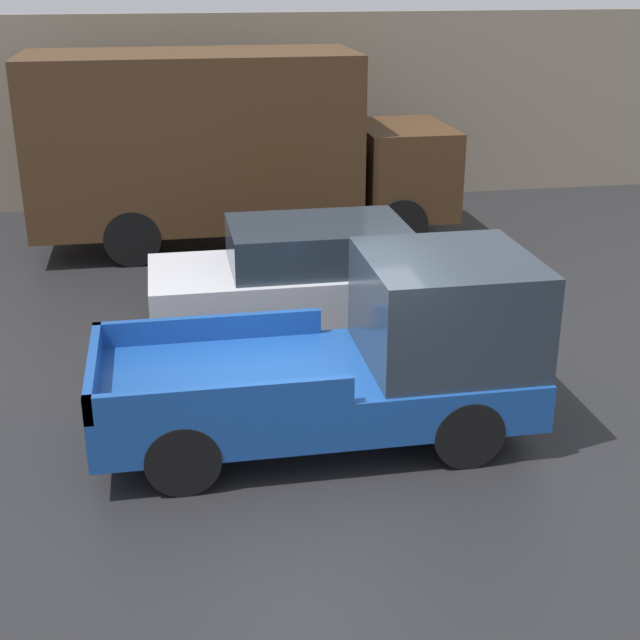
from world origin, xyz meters
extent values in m
plane|color=#232326|center=(0.00, 0.00, 0.00)|extent=(60.00, 60.00, 0.00)
cube|color=gray|center=(0.00, 11.85, 2.11)|extent=(28.00, 0.15, 4.21)
cube|color=#194799|center=(-0.05, 0.47, 0.64)|extent=(5.02, 2.06, 0.56)
cube|color=#28333D|center=(1.51, 0.47, 1.53)|extent=(1.91, 1.94, 1.22)
cube|color=#194799|center=(-1.18, 1.45, 1.07)|extent=(2.76, 0.10, 0.31)
cube|color=#194799|center=(-1.18, -0.51, 1.07)|extent=(2.76, 0.10, 0.31)
cube|color=#194799|center=(-2.51, 0.47, 1.07)|extent=(0.10, 2.06, 0.31)
cylinder|color=black|center=(1.51, 1.39, 0.40)|extent=(0.80, 0.26, 0.80)
cylinder|color=black|center=(1.51, -0.44, 0.40)|extent=(0.80, 0.26, 0.80)
cylinder|color=black|center=(-1.60, 1.39, 0.40)|extent=(0.80, 0.26, 0.80)
cylinder|color=black|center=(-1.60, -0.44, 0.40)|extent=(0.80, 0.26, 0.80)
cube|color=silver|center=(0.45, 3.90, 0.63)|extent=(4.74, 1.95, 0.72)
cube|color=#28333D|center=(0.59, 3.90, 1.31)|extent=(2.61, 1.72, 0.64)
cylinder|color=black|center=(1.92, 4.78, 0.32)|extent=(0.64, 0.22, 0.64)
cylinder|color=black|center=(1.92, 3.03, 0.32)|extent=(0.64, 0.22, 0.64)
cylinder|color=black|center=(-1.02, 4.78, 0.32)|extent=(0.64, 0.22, 0.64)
cylinder|color=black|center=(-1.02, 3.03, 0.32)|extent=(0.64, 0.22, 0.64)
cube|color=#472D19|center=(3.18, 8.59, 1.35)|extent=(1.79, 2.46, 1.72)
cube|color=#472D19|center=(-0.97, 8.59, 2.09)|extent=(6.18, 2.59, 3.20)
cylinder|color=black|center=(2.85, 9.75, 0.52)|extent=(1.04, 0.30, 1.04)
cylinder|color=black|center=(2.85, 7.43, 0.52)|extent=(1.04, 0.30, 1.04)
cylinder|color=black|center=(-2.23, 9.75, 0.52)|extent=(1.04, 0.30, 1.04)
cylinder|color=black|center=(-2.23, 7.43, 0.52)|extent=(1.04, 0.30, 1.04)
camera|label=1|loc=(-1.63, -8.68, 5.21)|focal=50.00mm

